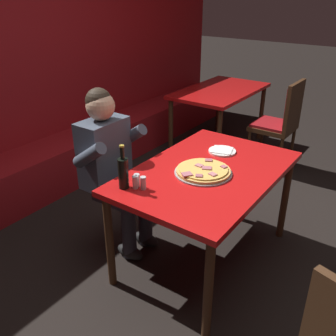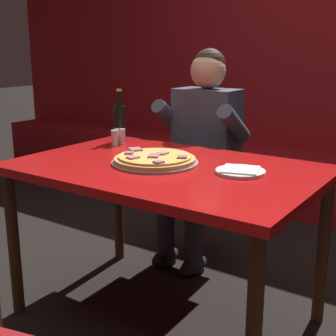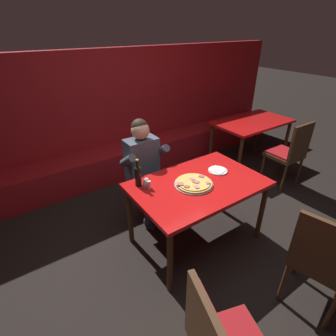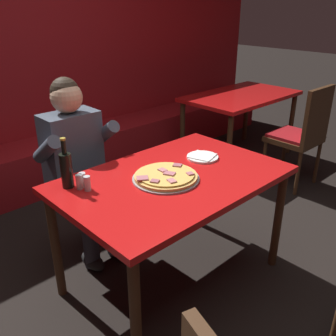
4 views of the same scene
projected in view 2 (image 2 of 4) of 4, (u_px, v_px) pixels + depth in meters
name	position (u px, v px, depth m)	size (l,w,h in m)	color
ground_plane	(166.00, 316.00, 2.29)	(24.00, 24.00, 0.00)	black
booth_wall_panel	(318.00, 89.00, 3.80)	(6.80, 0.16, 1.90)	maroon
booth_bench	(299.00, 183.00, 3.72)	(6.46, 0.48, 0.46)	maroon
main_dining_table	(166.00, 183.00, 2.12)	(1.36, 0.89, 0.76)	#422816
pizza	(155.00, 160.00, 2.13)	(0.40, 0.40, 0.05)	#9E9EA3
plate_white_paper	(240.00, 171.00, 1.97)	(0.21, 0.21, 0.02)	white
beer_bottle	(120.00, 122.00, 2.61)	(0.07, 0.07, 0.29)	black
shaker_black_pepper	(117.00, 137.00, 2.55)	(0.04, 0.04, 0.09)	silver
shaker_parmesan	(122.00, 137.00, 2.55)	(0.04, 0.04, 0.09)	silver
shaker_oregano	(115.00, 139.00, 2.50)	(0.04, 0.04, 0.09)	silver
diner_seated_blue_shirt	(200.00, 146.00, 2.79)	(0.53, 0.53, 1.27)	black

